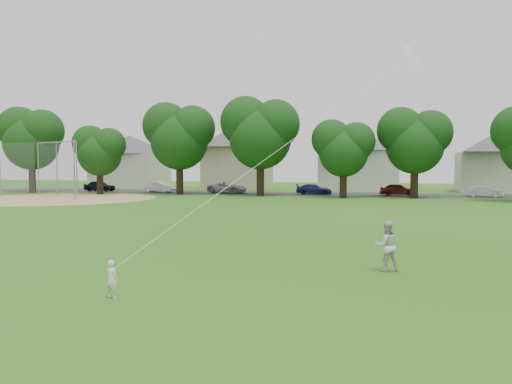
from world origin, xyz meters
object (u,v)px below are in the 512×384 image
(toddler, at_px, (112,279))
(kite, at_px, (300,134))
(baseball_backstop, at_px, (51,169))
(older_boy, at_px, (386,246))

(toddler, relative_size, kite, 0.06)
(kite, bearing_deg, baseball_backstop, 138.00)
(older_boy, xyz_separation_m, kite, (-2.65, 0.58, 3.29))
(older_boy, bearing_deg, kite, -33.99)
(kite, relative_size, baseball_backstop, 1.23)
(older_boy, height_order, baseball_backstop, baseball_backstop)
(toddler, xyz_separation_m, kite, (3.42, 5.29, 3.58))
(toddler, distance_m, older_boy, 7.68)
(toddler, relative_size, older_boy, 0.60)
(older_boy, distance_m, kite, 4.26)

